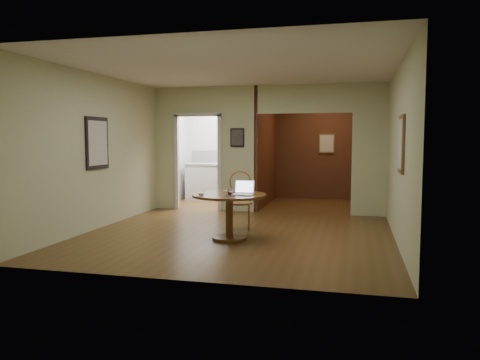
% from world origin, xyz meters
% --- Properties ---
extents(floor, '(5.00, 5.00, 0.00)m').
position_xyz_m(floor, '(0.00, 0.00, 0.00)').
color(floor, '#4F3516').
rests_on(floor, ground).
extents(room_shell, '(5.20, 7.50, 5.00)m').
position_xyz_m(room_shell, '(-0.47, 3.10, 1.29)').
color(room_shell, silver).
rests_on(room_shell, ground).
extents(dining_table, '(1.15, 1.15, 0.72)m').
position_xyz_m(dining_table, '(-0.02, -0.33, 0.53)').
color(dining_table, brown).
rests_on(dining_table, ground).
extents(chair, '(0.51, 0.51, 1.02)m').
position_xyz_m(chair, '(-0.07, 0.59, 0.56)').
color(chair, '#936034').
rests_on(chair, ground).
extents(open_laptop, '(0.31, 0.27, 0.22)m').
position_xyz_m(open_laptop, '(0.21, -0.35, 0.78)').
color(open_laptop, silver).
rests_on(open_laptop, dining_table).
extents(closed_laptop, '(0.34, 0.23, 0.03)m').
position_xyz_m(closed_laptop, '(-0.02, -0.13, 0.73)').
color(closed_laptop, '#B8B9BE').
rests_on(closed_laptop, dining_table).
extents(mouse, '(0.11, 0.09, 0.04)m').
position_xyz_m(mouse, '(-0.39, -0.59, 0.74)').
color(mouse, silver).
rests_on(mouse, dining_table).
extents(wine_glass, '(0.10, 0.10, 0.11)m').
position_xyz_m(wine_glass, '(0.02, -0.42, 0.77)').
color(wine_glass, white).
rests_on(wine_glass, dining_table).
extents(pen, '(0.15, 0.05, 0.01)m').
position_xyz_m(pen, '(0.05, -0.58, 0.72)').
color(pen, navy).
rests_on(pen, dining_table).
extents(kitchen_cabinet, '(2.06, 0.60, 0.94)m').
position_xyz_m(kitchen_cabinet, '(-1.35, 4.20, 0.47)').
color(kitchen_cabinet, silver).
rests_on(kitchen_cabinet, ground).
extents(grocery_bag, '(0.40, 0.37, 0.34)m').
position_xyz_m(grocery_bag, '(-0.67, 4.20, 1.11)').
color(grocery_bag, beige).
rests_on(grocery_bag, kitchen_cabinet).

